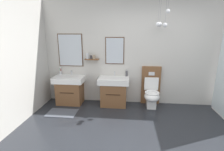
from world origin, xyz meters
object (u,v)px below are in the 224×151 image
Objects in this scene: toothbrush_cup at (61,72)px; soap_dispenser at (127,73)px; vanity_sink_left at (70,89)px; toilet at (151,92)px; vanity_sink_right at (114,91)px.

toothbrush_cup reaches higher than soap_dispenser.
vanity_sink_left is 2.11m from toilet.
vanity_sink_right is (1.16, 0.00, 0.00)m from vanity_sink_left.
toothbrush_cup reaches higher than vanity_sink_left.
vanity_sink_left is 0.77× the size of toilet.
vanity_sink_right is 0.56m from soap_dispenser.
toilet is at bearing -15.11° from soap_dispenser.
toilet is 4.76× the size of toothbrush_cup.
vanity_sink_left is 1.16m from vanity_sink_right.
toothbrush_cup is 1.78m from soap_dispenser.
toothbrush_cup is (-2.42, 0.16, 0.41)m from toilet.
toilet reaches higher than vanity_sink_left.
vanity_sink_right is 0.95m from toilet.
toilet is (0.95, 0.02, -0.01)m from vanity_sink_right.
soap_dispenser is (0.31, 0.19, 0.42)m from vanity_sink_right.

